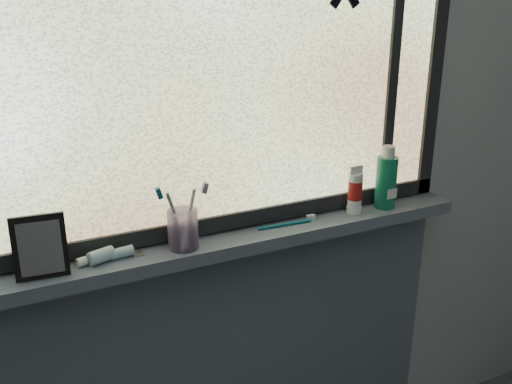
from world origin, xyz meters
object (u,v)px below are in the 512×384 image
object	(u,v)px
mouthwash_bottle	(386,177)
cream_tube	(355,188)
vanity_mirror	(40,247)
toothbrush_cup	(183,229)

from	to	relation	value
mouthwash_bottle	cream_tube	bearing A→B (deg)	178.80
vanity_mirror	mouthwash_bottle	xyz separation A→B (m)	(1.09, 0.01, 0.02)
vanity_mirror	mouthwash_bottle	world-z (taller)	mouthwash_bottle
vanity_mirror	mouthwash_bottle	distance (m)	1.09
mouthwash_bottle	vanity_mirror	bearing A→B (deg)	-179.60
vanity_mirror	toothbrush_cup	size ratio (longest dim) A/B	1.46
cream_tube	vanity_mirror	bearing A→B (deg)	-179.39
toothbrush_cup	mouthwash_bottle	world-z (taller)	mouthwash_bottle
toothbrush_cup	cream_tube	xyz separation A→B (m)	(0.59, 0.01, 0.03)
mouthwash_bottle	cream_tube	distance (m)	0.12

